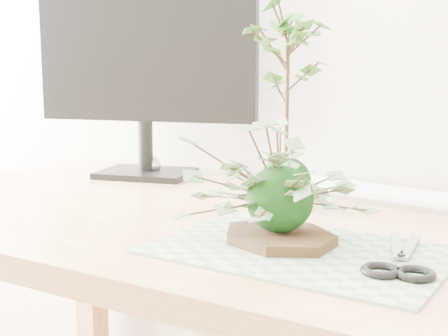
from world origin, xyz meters
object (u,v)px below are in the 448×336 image
(ivy_kokedama, at_px, (280,167))
(monitor, at_px, (146,61))
(maple_kokedama, at_px, (288,56))
(keyboard, at_px, (387,195))
(desk, at_px, (298,278))

(ivy_kokedama, height_order, monitor, monitor)
(ivy_kokedama, height_order, maple_kokedama, maple_kokedama)
(maple_kokedama, relative_size, keyboard, 0.84)
(monitor, bearing_deg, keyboard, -10.99)
(desk, bearing_deg, ivy_kokedama, -80.18)
(desk, relative_size, ivy_kokedama, 5.69)
(keyboard, bearing_deg, desk, -93.86)
(ivy_kokedama, distance_m, monitor, 0.64)
(ivy_kokedama, relative_size, monitor, 0.55)
(maple_kokedama, xyz_separation_m, monitor, (-0.42, 0.13, -0.01))
(desk, bearing_deg, maple_kokedama, 125.56)
(keyboard, xyz_separation_m, monitor, (-0.55, -0.04, 0.26))
(keyboard, height_order, monitor, monitor)
(desk, height_order, ivy_kokedama, ivy_kokedama)
(maple_kokedama, distance_m, keyboard, 0.34)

